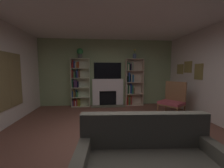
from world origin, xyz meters
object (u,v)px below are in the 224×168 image
(bookshelf_left, at_px, (79,83))
(armchair, at_px, (173,100))
(fireplace, at_px, (108,92))
(vase_with_flowers, at_px, (135,56))
(potted_plant, at_px, (80,53))
(bookshelf_right, at_px, (132,83))
(tv, at_px, (108,71))

(bookshelf_left, height_order, armchair, bookshelf_left)
(fireplace, xyz_separation_m, vase_with_flowers, (1.10, -0.05, 1.49))
(potted_plant, bearing_deg, armchair, -26.58)
(bookshelf_left, bearing_deg, bookshelf_right, 0.11)
(fireplace, bearing_deg, potted_plant, -177.26)
(bookshelf_left, bearing_deg, fireplace, 1.10)
(fireplace, xyz_separation_m, potted_plant, (-1.10, -0.05, 1.59))
(bookshelf_left, xyz_separation_m, armchair, (3.16, -1.57, -0.41))
(armchair, bearing_deg, fireplace, 141.13)
(fireplace, distance_m, vase_with_flowers, 1.86)
(tv, distance_m, bookshelf_right, 1.14)
(fireplace, bearing_deg, tv, 90.00)
(tv, xyz_separation_m, armchair, (1.98, -1.66, -0.91))
(bookshelf_left, bearing_deg, tv, 4.33)
(fireplace, height_order, potted_plant, potted_plant)
(potted_plant, relative_size, armchair, 0.36)
(bookshelf_right, bearing_deg, bookshelf_left, -179.89)
(bookshelf_left, height_order, bookshelf_right, same)
(bookshelf_left, height_order, potted_plant, potted_plant)
(tv, distance_m, potted_plant, 1.32)
(fireplace, bearing_deg, armchair, -38.87)
(bookshelf_right, xyz_separation_m, potted_plant, (-2.12, -0.03, 1.22))
(vase_with_flowers, distance_m, armchair, 2.34)
(bookshelf_left, relative_size, potted_plant, 4.82)
(potted_plant, xyz_separation_m, armchair, (3.08, -1.54, -1.63))
(bookshelf_right, distance_m, vase_with_flowers, 1.12)
(fireplace, bearing_deg, bookshelf_right, -1.05)
(bookshelf_left, relative_size, bookshelf_right, 1.00)
(tv, distance_m, armchair, 2.74)
(vase_with_flowers, bearing_deg, tv, 173.81)
(fireplace, relative_size, vase_with_flowers, 3.40)
(vase_with_flowers, bearing_deg, bookshelf_right, 159.11)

